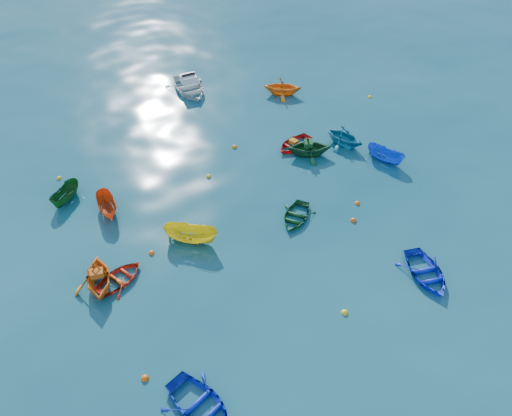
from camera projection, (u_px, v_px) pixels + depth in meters
ground at (305, 265)px, 26.87m from camera, size 160.00×160.00×0.00m
dinghy_blue_sw at (201, 409)px, 20.73m from camera, size 3.27×3.95×0.71m
dinghy_blue_se at (425, 276)px, 26.28m from camera, size 3.37×3.98×0.70m
dinghy_orange_w at (101, 286)px, 25.73m from camera, size 3.38×3.67×1.61m
sampan_yellow_mid at (192, 241)px, 28.26m from camera, size 3.09×3.04×1.22m
dinghy_green_e at (295, 218)px, 29.71m from camera, size 3.48×3.30×0.59m
dinghy_cyan_se at (343, 145)px, 35.73m from camera, size 3.36×3.63×1.59m
dinghy_red_nw at (121, 280)px, 26.04m from camera, size 3.26×2.76×0.57m
sampan_orange_n at (109, 212)px, 30.19m from camera, size 1.41×2.91×1.08m
dinghy_green_n at (309, 155)px, 34.71m from camera, size 3.91×3.75×1.59m
dinghy_red_ne at (294, 146)px, 35.54m from camera, size 3.40×2.76×0.62m
sampan_blue_far at (384, 161)px, 34.22m from camera, size 1.79×2.99×1.09m
dinghy_orange_far at (282, 95)px, 41.39m from camera, size 4.04×3.97×1.61m
sampan_green_far at (67, 200)px, 31.03m from camera, size 2.59×2.47×1.01m
motorboat_white at (190, 91)px, 41.81m from camera, size 3.85×5.02×1.57m
tarp_orange_a at (97, 273)px, 25.14m from camera, size 0.76×0.65×0.32m
tarp_green_b at (308, 144)px, 34.08m from camera, size 0.81×0.88×0.34m
tarp_orange_b at (294, 142)px, 35.19m from camera, size 0.56×0.66×0.28m
buoy_or_a at (145, 379)px, 21.77m from camera, size 0.36×0.36×0.36m
buoy_ye_a at (344, 313)px, 24.46m from camera, size 0.34×0.34×0.34m
buoy_or_b at (353, 221)px, 29.56m from camera, size 0.37×0.37×0.37m
buoy_or_c at (152, 253)px, 27.53m from camera, size 0.33×0.33×0.33m
buoy_ye_c at (208, 177)px, 32.84m from camera, size 0.34×0.34×0.34m
buoy_or_d at (357, 204)px, 30.75m from camera, size 0.33×0.33×0.33m
buoy_ye_d at (59, 179)px, 32.67m from camera, size 0.33×0.33×0.33m
buoy_or_e at (234, 147)px, 35.46m from camera, size 0.38×0.38×0.38m
buoy_ye_e at (370, 97)px, 41.05m from camera, size 0.32×0.32×0.32m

